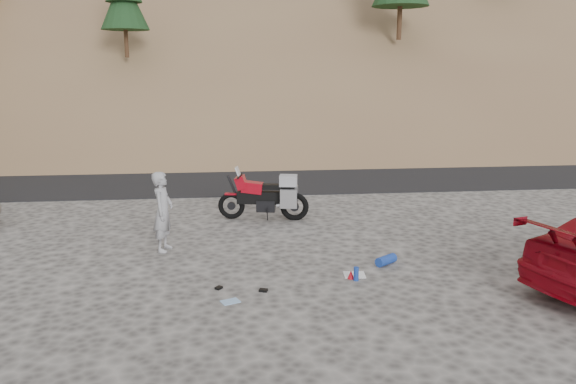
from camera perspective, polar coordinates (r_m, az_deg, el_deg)
name	(u,v)px	position (r m, az deg, el deg)	size (l,w,h in m)	color
ground	(226,258)	(11.41, -6.34, -6.65)	(140.00, 140.00, 0.00)	#423F3D
road	(225,176)	(20.14, -6.37, 1.67)	(120.00, 7.00, 0.05)	black
motorcycle	(267,197)	(14.03, -2.11, -0.50)	(2.28, 0.89, 1.36)	black
man	(165,250)	(12.07, -12.39, -5.79)	(0.61, 0.40, 1.67)	#99989E
gear_white_cloth	(355,275)	(10.49, 6.77, -8.35)	(0.39, 0.34, 0.01)	white
gear_blue_mat	(386,260)	(11.08, 9.93, -6.83)	(0.19, 0.19, 0.46)	navy
gear_bottle	(356,274)	(10.20, 6.94, -8.26)	(0.09, 0.09, 0.25)	navy
gear_funnel	(351,274)	(10.29, 6.41, -8.32)	(0.12, 0.12, 0.16)	#B00B17
gear_glove_a	(263,290)	(9.70, -2.52, -9.94)	(0.14, 0.10, 0.04)	black
gear_glove_b	(219,288)	(9.87, -7.05, -9.64)	(0.12, 0.09, 0.04)	black
gear_blue_cloth	(230,302)	(9.34, -5.87, -11.01)	(0.29, 0.21, 0.01)	#88ACD3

